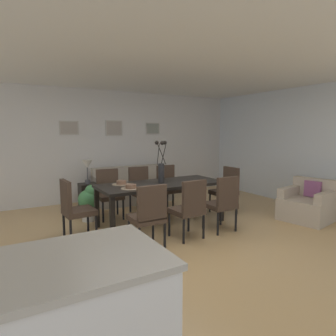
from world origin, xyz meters
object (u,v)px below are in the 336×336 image
object	(u,v)px
dining_chair_near_left	(149,213)
dining_table	(161,187)
dining_chair_head_west	(74,207)
framed_picture_right	(153,128)
dining_chair_far_right	(141,187)
side_table	(88,195)
framed_picture_left	(69,128)
dining_chair_near_right	(109,191)
dining_chair_mid_left	(223,201)
potted_plant	(89,201)
bowl_near_left	(131,186)
armchair	(308,205)
framed_picture_center	(114,128)
dining_chair_mid_right	(168,185)
centerpiece_vase	(161,167)
bowl_near_right	(121,182)
table_lamp	(87,166)
dining_chair_head_east	(227,188)
dining_chair_far_left	(190,206)
sofa	(133,189)

from	to	relation	value
dining_chair_near_left	dining_table	bearing A→B (deg)	52.23
dining_chair_head_west	framed_picture_right	bearing A→B (deg)	42.70
dining_chair_far_right	side_table	distance (m)	1.28
dining_table	framed_picture_left	world-z (taller)	framed_picture_left
dining_chair_near_right	dining_chair_mid_left	bearing A→B (deg)	-51.64
dining_table	dining_chair_head_west	bearing A→B (deg)	179.87
dining_table	potted_plant	xyz separation A→B (m)	(-1.06, 0.83, -0.30)
dining_chair_head_west	bowl_near_left	distance (m)	0.91
armchair	framed_picture_center	distance (m)	4.52
framed_picture_left	framed_picture_right	xyz separation A→B (m)	(2.09, 0.00, 0.00)
dining_chair_near_left	framed_picture_left	size ratio (longest dim) A/B	2.22
dining_chair_near_left	dining_chair_mid_right	world-z (taller)	same
dining_chair_far_right	centerpiece_vase	xyz separation A→B (m)	(-0.01, -0.87, 0.51)
bowl_near_right	centerpiece_vase	bearing A→B (deg)	-17.13
dining_table	dining_chair_near_right	bearing A→B (deg)	127.87
bowl_near_right	side_table	world-z (taller)	bowl_near_right
dining_chair_near_right	potted_plant	xyz separation A→B (m)	(-0.40, -0.02, -0.14)
dining_chair_mid_left	table_lamp	size ratio (longest dim) A/B	1.80
dining_chair_near_left	dining_chair_head_west	world-z (taller)	same
dining_chair_head_east	centerpiece_vase	world-z (taller)	centerpiece_vase
dining_chair_far_right	dining_chair_mid_right	distance (m)	0.63
dining_chair_mid_right	bowl_near_right	world-z (taller)	dining_chair_mid_right
bowl_near_left	potted_plant	world-z (taller)	bowl_near_left
bowl_near_right	dining_chair_near_left	bearing A→B (deg)	-91.61
dining_table	table_lamp	world-z (taller)	table_lamp
dining_chair_far_right	framed_picture_center	bearing A→B (deg)	90.28
dining_table	centerpiece_vase	xyz separation A→B (m)	(0.00, 0.00, 0.35)
side_table	framed_picture_left	xyz separation A→B (m)	(-0.23, 0.54, 1.46)
dining_chair_head_west	potted_plant	size ratio (longest dim) A/B	1.37
table_lamp	armchair	distance (m)	4.46
table_lamp	dining_chair_far_right	bearing A→B (deg)	-49.04
dining_chair_far_right	side_table	size ratio (longest dim) A/B	1.77
bowl_near_left	side_table	size ratio (longest dim) A/B	0.33
dining_chair_near_left	dining_chair_far_right	bearing A→B (deg)	68.38
dining_chair_mid_left	bowl_near_left	bearing A→B (deg)	154.51
side_table	table_lamp	bearing A→B (deg)	0.00
dining_table	dining_chair_mid_right	xyz separation A→B (m)	(0.63, 0.84, -0.16)
dining_chair_head_west	dining_chair_far_right	bearing A→B (deg)	29.91
dining_table	dining_chair_far_left	bearing A→B (deg)	-88.87
armchair	framed_picture_center	world-z (taller)	framed_picture_center
dining_chair_far_left	dining_chair_mid_right	bearing A→B (deg)	69.98
table_lamp	dining_chair_near_left	bearing A→B (deg)	-87.42
potted_plant	dining_chair_mid_left	bearing A→B (deg)	-43.91
sofa	dining_chair_far_right	bearing A→B (deg)	-103.80
centerpiece_vase	dining_chair_mid_right	bearing A→B (deg)	52.95
dining_chair_far_right	dining_chair_mid_left	xyz separation A→B (m)	(0.67, -1.71, 0.00)
dining_chair_mid_left	armchair	bearing A→B (deg)	-9.70
bowl_near_left	table_lamp	bearing A→B (deg)	94.32
dining_chair_far_right	dining_chair_head_east	distance (m)	1.73
dining_chair_head_east	centerpiece_vase	xyz separation A→B (m)	(-1.49, 0.01, 0.51)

